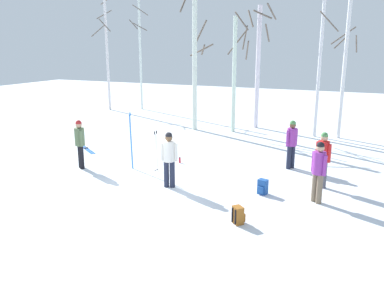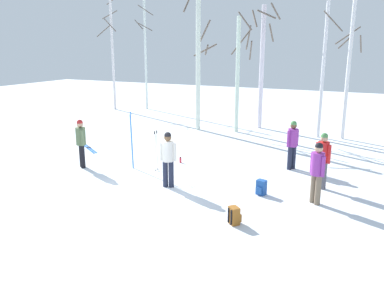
% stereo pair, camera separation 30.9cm
% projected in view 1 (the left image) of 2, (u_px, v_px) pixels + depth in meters
% --- Properties ---
extents(ground_plane, '(60.00, 60.00, 0.00)m').
position_uv_depth(ground_plane, '(135.00, 194.00, 11.40)').
color(ground_plane, white).
extents(person_0, '(0.42, 0.37, 1.72)m').
position_uv_depth(person_0, '(319.00, 168.00, 10.59)').
color(person_0, '#72604C').
rests_on(person_0, ground_plane).
extents(person_1, '(0.43, 0.36, 1.72)m').
position_uv_depth(person_1, '(80.00, 141.00, 13.62)').
color(person_1, black).
rests_on(person_1, ground_plane).
extents(person_2, '(0.50, 0.34, 1.72)m').
position_uv_depth(person_2, '(169.00, 156.00, 11.75)').
color(person_2, '#1E2338').
rests_on(person_2, ground_plane).
extents(person_3, '(0.34, 0.45, 1.72)m').
position_uv_depth(person_3, '(292.00, 141.00, 13.57)').
color(person_3, '#1E2338').
rests_on(person_3, ground_plane).
extents(person_4, '(0.47, 0.34, 1.72)m').
position_uv_depth(person_4, '(323.00, 156.00, 11.75)').
color(person_4, '#4C4C56').
rests_on(person_4, ground_plane).
extents(ski_pair_planted_0, '(0.21, 0.19, 1.99)m').
position_uv_depth(ski_pair_planted_0, '(131.00, 141.00, 13.60)').
color(ski_pair_planted_0, blue).
rests_on(ski_pair_planted_0, ground_plane).
extents(ski_pair_lying_0, '(1.64, 1.21, 0.05)m').
position_uv_depth(ski_pair_lying_0, '(86.00, 149.00, 16.40)').
color(ski_pair_lying_0, blue).
rests_on(ski_pair_lying_0, ground_plane).
extents(ski_poles_0, '(0.07, 0.24, 1.43)m').
position_uv_depth(ski_poles_0, '(156.00, 150.00, 13.23)').
color(ski_poles_0, '#B2B2BC').
rests_on(ski_poles_0, ground_plane).
extents(backpack_0, '(0.34, 0.35, 0.44)m').
position_uv_depth(backpack_0, '(238.00, 215.00, 9.48)').
color(backpack_0, '#99591E').
rests_on(backpack_0, ground_plane).
extents(backpack_1, '(0.30, 0.33, 0.44)m').
position_uv_depth(backpack_1, '(263.00, 187.00, 11.38)').
color(backpack_1, '#1E4C99').
rests_on(backpack_1, ground_plane).
extents(water_bottle_0, '(0.07, 0.07, 0.28)m').
position_uv_depth(water_bottle_0, '(167.00, 152.00, 15.41)').
color(water_bottle_0, silver).
rests_on(water_bottle_0, ground_plane).
extents(water_bottle_1, '(0.08, 0.08, 0.22)m').
position_uv_depth(water_bottle_1, '(180.00, 160.00, 14.44)').
color(water_bottle_1, red).
rests_on(water_bottle_1, ground_plane).
extents(birch_tree_0, '(1.35, 1.34, 7.88)m').
position_uv_depth(birch_tree_0, '(107.00, 47.00, 25.46)').
color(birch_tree_0, silver).
rests_on(birch_tree_0, ground_plane).
extents(birch_tree_1, '(1.34, 0.78, 7.47)m').
position_uv_depth(birch_tree_1, '(140.00, 51.00, 25.74)').
color(birch_tree_1, silver).
rests_on(birch_tree_1, ground_plane).
extents(birch_tree_2, '(1.35, 1.35, 6.83)m').
position_uv_depth(birch_tree_2, '(195.00, 61.00, 19.38)').
color(birch_tree_2, silver).
rests_on(birch_tree_2, ground_plane).
extents(birch_tree_3, '(1.32, 1.40, 5.70)m').
position_uv_depth(birch_tree_3, '(235.00, 72.00, 19.00)').
color(birch_tree_3, silver).
rests_on(birch_tree_3, ground_plane).
extents(birch_tree_4, '(1.40, 1.24, 6.15)m').
position_uv_depth(birch_tree_4, '(258.00, 64.00, 19.88)').
color(birch_tree_4, silver).
rests_on(birch_tree_4, ground_plane).
extents(birch_tree_5, '(1.40, 1.40, 8.26)m').
position_uv_depth(birch_tree_5, '(321.00, 47.00, 17.66)').
color(birch_tree_5, silver).
rests_on(birch_tree_5, ground_plane).
extents(birch_tree_6, '(1.16, 1.16, 6.15)m').
position_uv_depth(birch_tree_6, '(344.00, 69.00, 17.61)').
color(birch_tree_6, silver).
rests_on(birch_tree_6, ground_plane).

